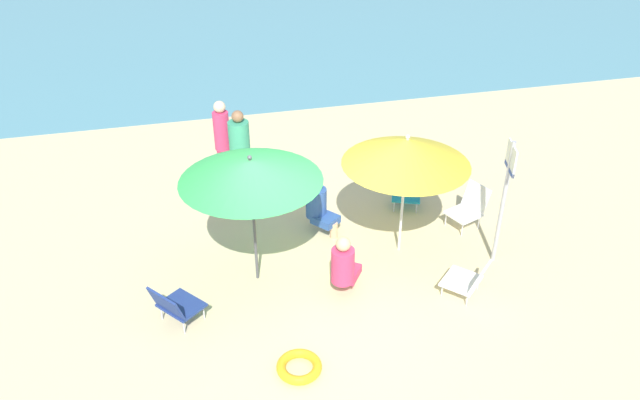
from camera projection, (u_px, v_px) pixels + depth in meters
The scene contains 14 objects.
ground_plane at pixel (310, 283), 8.48m from camera, with size 40.00×40.00×0.00m, color beige.
sea_water at pixel (213, 21), 20.10m from camera, with size 40.00×16.00×0.01m, color #5693A3.
umbrella_green at pixel (250, 170), 7.69m from camera, with size 1.85×1.85×1.93m.
umbrella_yellow at pixel (407, 152), 8.31m from camera, with size 1.79×1.79×1.89m.
beach_chair_a at pixel (175, 305), 7.63m from camera, with size 0.72×0.72×0.58m.
beach_chair_b at pixel (406, 187), 10.12m from camera, with size 0.62×0.66×0.63m.
beach_chair_c at pixel (469, 206), 9.55m from camera, with size 0.68×0.61×0.67m.
beach_chair_d at pixel (469, 279), 8.12m from camera, with size 0.73×0.73×0.52m.
person_a at pixel (241, 162), 9.65m from camera, with size 0.33×0.33×1.76m.
person_b at pixel (344, 265), 8.06m from camera, with size 0.49×0.54×0.94m.
person_c at pixel (319, 205), 9.34m from camera, with size 0.51×0.54×0.94m.
person_d at pixel (223, 148), 10.09m from camera, with size 0.26×0.26×1.71m.
warning_sign at pixel (506, 186), 8.30m from camera, with size 0.15×0.43×1.91m.
swim_ring at pixel (299, 367), 7.08m from camera, with size 0.54×0.54×0.11m, color yellow.
Camera 1 is at (-1.47, -6.48, 5.39)m, focal length 34.29 mm.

